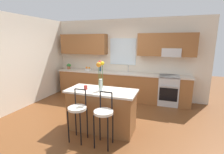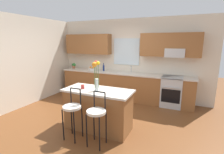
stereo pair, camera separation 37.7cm
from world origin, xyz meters
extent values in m
plane|color=brown|center=(0.00, 0.00, 0.00)|extent=(14.00, 14.00, 0.00)
cube|color=beige|center=(-2.56, 0.30, 1.35)|extent=(0.12, 4.60, 2.70)
cube|color=beige|center=(0.00, 2.06, 1.35)|extent=(5.60, 0.12, 2.70)
cube|color=brown|center=(-1.43, 1.83, 1.85)|extent=(1.74, 0.34, 0.70)
cube|color=brown|center=(1.43, 1.83, 1.85)|extent=(1.74, 0.34, 0.70)
cube|color=silver|center=(0.00, 1.99, 1.60)|extent=(0.92, 0.03, 0.90)
cube|color=#B7BABC|center=(1.59, 1.80, 1.62)|extent=(0.56, 0.36, 0.26)
cube|color=brown|center=(0.00, 1.70, 0.44)|extent=(4.50, 0.60, 0.88)
cube|color=beige|center=(0.00, 1.70, 0.90)|extent=(4.56, 0.64, 0.04)
cube|color=#B7BABC|center=(0.24, 1.70, 0.85)|extent=(0.54, 0.38, 0.11)
cylinder|color=#B7BABC|center=(0.24, 1.86, 1.03)|extent=(0.02, 0.02, 0.22)
cylinder|color=#B7BABC|center=(0.24, 1.80, 1.14)|extent=(0.02, 0.12, 0.02)
cube|color=#B7BABC|center=(1.59, 1.68, 0.46)|extent=(0.60, 0.60, 0.92)
cube|color=black|center=(1.59, 1.38, 0.40)|extent=(0.52, 0.02, 0.40)
cylinder|color=#B7BABC|center=(1.59, 1.35, 0.66)|extent=(0.50, 0.02, 0.02)
cube|color=brown|center=(0.21, -0.44, 0.44)|extent=(1.45, 0.61, 0.88)
cube|color=beige|center=(0.21, -0.44, 0.90)|extent=(1.53, 0.69, 0.04)
cylinder|color=black|center=(-0.20, -1.14, 0.33)|extent=(0.02, 0.02, 0.66)
cylinder|color=black|center=(0.07, -1.14, 0.33)|extent=(0.02, 0.02, 0.66)
cylinder|color=black|center=(-0.20, -0.87, 0.33)|extent=(0.02, 0.02, 0.66)
cylinder|color=black|center=(0.07, -0.87, 0.33)|extent=(0.02, 0.02, 0.66)
cylinder|color=silver|center=(-0.07, -1.01, 0.69)|extent=(0.36, 0.36, 0.05)
cylinder|color=black|center=(-0.19, -0.87, 0.87)|extent=(0.02, 0.02, 0.32)
cylinder|color=black|center=(0.05, -0.87, 0.87)|extent=(0.02, 0.02, 0.32)
cylinder|color=black|center=(-0.07, -0.87, 1.03)|extent=(0.23, 0.02, 0.02)
cylinder|color=black|center=(0.35, -1.14, 0.33)|extent=(0.02, 0.02, 0.66)
cylinder|color=black|center=(0.62, -1.14, 0.33)|extent=(0.02, 0.02, 0.66)
cylinder|color=black|center=(0.35, -0.87, 0.33)|extent=(0.02, 0.02, 0.66)
cylinder|color=black|center=(0.62, -0.87, 0.33)|extent=(0.02, 0.02, 0.66)
cylinder|color=silver|center=(0.48, -1.01, 0.69)|extent=(0.36, 0.36, 0.05)
cylinder|color=black|center=(0.36, -0.87, 0.87)|extent=(0.02, 0.02, 0.32)
cylinder|color=black|center=(0.60, -0.87, 0.87)|extent=(0.02, 0.02, 0.32)
cylinder|color=black|center=(0.48, -0.87, 1.03)|extent=(0.23, 0.02, 0.02)
cylinder|color=silver|center=(0.22, -0.51, 1.05)|extent=(0.09, 0.09, 0.26)
cylinder|color=#3D722D|center=(0.26, -0.51, 1.26)|extent=(0.01, 0.01, 0.52)
sphere|color=yellow|center=(0.26, -0.51, 1.52)|extent=(0.08, 0.08, 0.08)
cylinder|color=#3D722D|center=(0.21, -0.49, 1.26)|extent=(0.01, 0.01, 0.53)
sphere|color=red|center=(0.21, -0.49, 1.53)|extent=(0.08, 0.08, 0.08)
cylinder|color=#3D722D|center=(0.20, -0.56, 1.25)|extent=(0.01, 0.01, 0.49)
sphere|color=orange|center=(0.20, -0.56, 1.49)|extent=(0.11, 0.11, 0.11)
cylinder|color=#A52D28|center=(-0.14, -0.51, 0.97)|extent=(0.08, 0.08, 0.09)
cylinder|color=silver|center=(-1.23, 1.70, 0.95)|extent=(0.24, 0.24, 0.06)
sphere|color=orange|center=(-1.17, 1.70, 1.01)|extent=(0.07, 0.07, 0.07)
sphere|color=orange|center=(-1.28, 1.70, 1.01)|extent=(0.07, 0.07, 0.07)
cylinder|color=navy|center=(-0.74, 1.70, 1.02)|extent=(0.06, 0.06, 0.20)
cylinder|color=navy|center=(-0.74, 1.70, 1.16)|extent=(0.03, 0.03, 0.07)
cylinder|color=black|center=(-0.74, 1.70, 1.20)|extent=(0.03, 0.03, 0.02)
cylinder|color=#9E5B3D|center=(-2.03, 1.70, 0.98)|extent=(0.11, 0.11, 0.11)
sphere|color=#2D7A33|center=(-2.03, 1.70, 1.09)|extent=(0.08, 0.08, 0.08)
sphere|color=#2D7A33|center=(-2.07, 1.71, 1.06)|extent=(0.10, 0.10, 0.10)
sphere|color=#2D7A33|center=(-1.99, 1.69, 1.07)|extent=(0.12, 0.12, 0.12)
camera|label=1|loc=(1.57, -3.64, 1.96)|focal=26.67mm
camera|label=2|loc=(1.92, -3.50, 1.96)|focal=26.67mm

